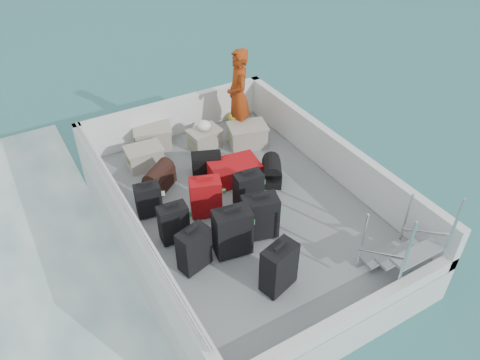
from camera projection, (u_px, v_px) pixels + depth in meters
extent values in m
plane|color=#1C5E62|center=(242.00, 235.00, 7.52)|extent=(160.00, 160.00, 0.00)
cube|color=silver|center=(242.00, 221.00, 7.34)|extent=(3.60, 5.00, 0.60)
cube|color=gray|center=(242.00, 206.00, 7.15)|extent=(3.30, 4.70, 0.02)
cube|color=white|center=(130.00, 229.00, 6.24)|extent=(0.14, 5.00, 0.70)
cube|color=white|center=(333.00, 155.00, 7.61)|extent=(0.14, 5.00, 0.70)
cube|color=white|center=(175.00, 117.00, 8.58)|extent=(3.60, 0.14, 0.70)
cube|color=white|center=(347.00, 318.00, 5.42)|extent=(3.60, 0.14, 0.20)
cylinder|color=silver|center=(125.00, 206.00, 5.99)|extent=(0.04, 4.80, 0.04)
cube|color=black|center=(194.00, 250.00, 5.98)|extent=(0.46, 0.34, 0.64)
cube|color=black|center=(174.00, 224.00, 6.40)|extent=(0.41, 0.26, 0.59)
cube|color=black|center=(148.00, 200.00, 6.83)|extent=(0.39, 0.27, 0.53)
cube|color=black|center=(279.00, 268.00, 5.71)|extent=(0.50, 0.38, 0.68)
cube|color=black|center=(232.00, 233.00, 6.17)|extent=(0.53, 0.37, 0.72)
cube|color=#B80E14|center=(206.00, 197.00, 6.81)|extent=(0.51, 0.40, 0.62)
cube|color=black|center=(260.00, 217.00, 6.44)|extent=(0.55, 0.41, 0.67)
cube|color=black|center=(248.00, 190.00, 6.98)|extent=(0.44, 0.28, 0.59)
cube|color=#B80E14|center=(234.00, 171.00, 7.59)|extent=(0.86, 0.62, 0.31)
cube|color=#A19B8C|center=(145.00, 158.00, 7.86)|extent=(0.59, 0.43, 0.34)
cube|color=#A19B8C|center=(153.00, 138.00, 8.31)|extent=(0.71, 0.58, 0.37)
cube|color=#A19B8C|center=(205.00, 139.00, 8.34)|extent=(0.56, 0.42, 0.32)
cube|color=#A19B8C|center=(247.00, 136.00, 8.35)|extent=(0.73, 0.59, 0.38)
ellipsoid|color=yellow|center=(235.00, 117.00, 9.03)|extent=(0.28, 0.26, 0.22)
ellipsoid|color=white|center=(204.00, 127.00, 8.19)|extent=(0.24, 0.24, 0.18)
imported|color=#C94513|center=(238.00, 95.00, 8.21)|extent=(0.55, 0.70, 1.68)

